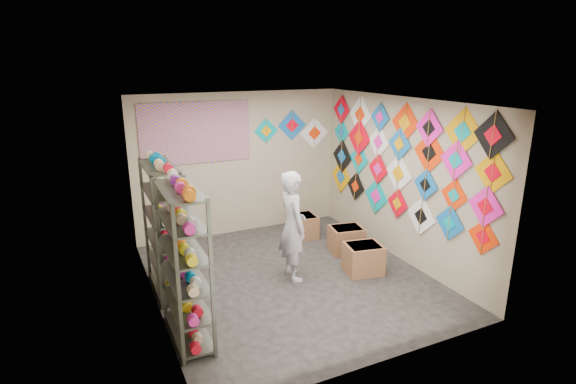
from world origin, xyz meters
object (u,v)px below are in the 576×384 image
carton_c (304,226)px  shopkeeper (293,226)px  carton_a (363,259)px  shelf_rack_front (184,265)px  carton_b (346,239)px  shelf_rack_back (164,229)px

carton_c → shopkeeper: bearing=-117.6°
carton_a → shelf_rack_front: bearing=-158.7°
carton_b → carton_a: bearing=-92.8°
shopkeeper → carton_b: bearing=-65.8°
shopkeeper → carton_c: bearing=-29.1°
shelf_rack_back → carton_c: size_ratio=3.83×
carton_a → carton_c: 1.74m
carton_a → carton_b: bearing=87.2°
shelf_rack_back → shopkeeper: 1.88m
shelf_rack_front → carton_c: size_ratio=3.83×
shopkeeper → carton_a: bearing=-102.7°
shopkeeper → shelf_rack_front: bearing=119.3°
carton_a → carton_c: (-0.17, 1.73, -0.02)m
shelf_rack_front → carton_b: size_ratio=3.42×
shelf_rack_front → shopkeeper: shelf_rack_front is taller
shelf_rack_back → carton_a: (2.91, -0.75, -0.72)m
shelf_rack_front → carton_b: shelf_rack_front is taller
carton_b → carton_c: bearing=121.8°
shelf_rack_front → shelf_rack_back: bearing=90.0°
shelf_rack_back → carton_b: (3.10, 0.04, -0.72)m
shopkeeper → carton_c: 1.79m
shelf_rack_back → carton_c: 3.00m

